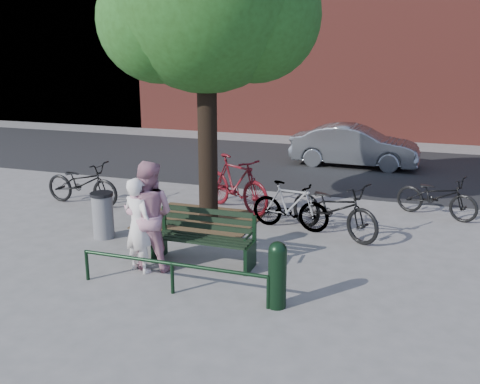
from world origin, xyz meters
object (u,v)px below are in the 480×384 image
at_px(bicycle_c, 334,208).
at_px(park_bench, 205,236).
at_px(parked_car, 355,146).
at_px(person_left, 138,225).
at_px(person_right, 148,215).
at_px(bollard, 277,272).
at_px(litter_bin, 103,215).

bearing_deg(bicycle_c, park_bench, 167.98).
xyz_separation_m(park_bench, parked_car, (1.41, 8.73, 0.16)).
relative_size(person_left, bicycle_c, 0.76).
height_order(person_right, parked_car, person_right).
height_order(park_bench, person_left, person_left).
relative_size(person_right, bicycle_c, 0.87).
relative_size(park_bench, bollard, 1.76).
height_order(person_left, litter_bin, person_left).
height_order(park_bench, person_right, person_right).
bearing_deg(bollard, litter_bin, 156.65).
relative_size(person_left, litter_bin, 1.76).
bearing_deg(park_bench, bollard, -36.58).
distance_m(park_bench, litter_bin, 2.42).
height_order(park_bench, bicycle_c, bicycle_c).
height_order(person_right, litter_bin, person_right).
distance_m(person_left, parked_car, 9.68).
xyz_separation_m(bollard, litter_bin, (-3.96, 1.71, -0.07)).
bearing_deg(person_right, bicycle_c, -139.98).
xyz_separation_m(bollard, bicycle_c, (0.25, 3.31, 0.02)).
height_order(person_left, parked_car, person_left).
bearing_deg(litter_bin, bollard, -23.35).
xyz_separation_m(bollard, parked_car, (-0.20, 9.92, 0.11)).
bearing_deg(parked_car, litter_bin, 156.78).
relative_size(park_bench, person_left, 1.09).
relative_size(bollard, bicycle_c, 0.47).
height_order(person_left, person_right, person_right).
bearing_deg(parked_car, person_right, 167.94).
distance_m(person_right, parked_car, 9.48).
xyz_separation_m(person_left, person_right, (0.09, 0.20, 0.12)).
distance_m(park_bench, person_right, 1.03).
bearing_deg(parked_car, bicycle_c, -174.69).
bearing_deg(person_right, bollard, 159.23).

